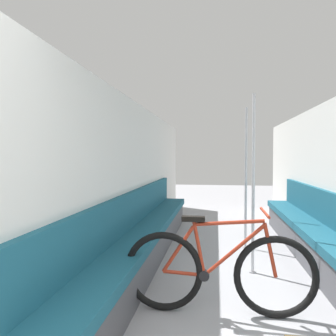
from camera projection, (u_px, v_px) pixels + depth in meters
wall_left at (123, 181)px, 4.06m from camera, size 0.10×9.82×2.11m
bench_seat_row_left at (145, 238)px, 4.22m from camera, size 0.44×5.37×0.91m
bench_seat_row_right at (323, 245)px, 3.90m from camera, size 0.44×5.37×0.91m
bicycle at (218, 272)px, 2.82m from camera, size 1.66×0.46×0.91m
grab_pole_near at (253, 186)px, 3.81m from camera, size 0.08×0.08×2.09m
grab_pole_far at (246, 180)px, 4.83m from camera, size 0.08×0.08×2.09m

